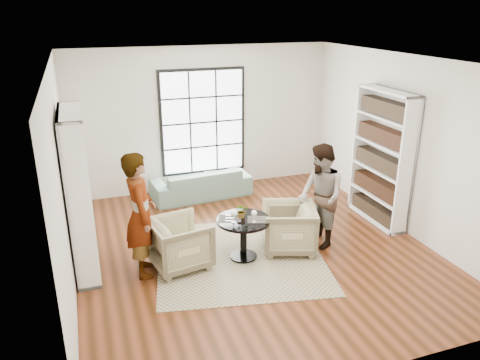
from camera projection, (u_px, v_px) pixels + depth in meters
name	position (u px, v px, depth m)	size (l,w,h in m)	color
ground	(252.00, 248.00, 7.66)	(6.00, 6.00, 0.00)	brown
room_shell	(241.00, 166.00, 7.70)	(6.00, 6.01, 6.00)	silver
rug	(240.00, 257.00, 7.38)	(2.55, 2.55, 0.01)	tan
pedestal_table	(243.00, 230.00, 7.20)	(0.83, 0.83, 0.67)	black
sofa	(201.00, 183.00, 9.66)	(2.01, 0.79, 0.59)	slate
armchair_left	(180.00, 243.00, 7.01)	(0.82, 0.84, 0.76)	tan
armchair_right	(288.00, 228.00, 7.50)	(0.82, 0.84, 0.76)	#C0B889
person_left	(140.00, 215.00, 6.65)	(0.68, 0.45, 1.86)	gray
person_right	(321.00, 196.00, 7.51)	(0.83, 0.65, 1.71)	gray
placemat_left	(230.00, 218.00, 7.16)	(0.34, 0.26, 0.01)	black
placemat_right	(259.00, 220.00, 7.11)	(0.34, 0.26, 0.01)	black
cutlery_left	(230.00, 218.00, 7.15)	(0.14, 0.22, 0.01)	silver
cutlery_right	(259.00, 219.00, 7.11)	(0.14, 0.22, 0.01)	silver
wine_glass_left	(234.00, 214.00, 6.98)	(0.09, 0.09, 0.20)	silver
wine_glass_right	(254.00, 214.00, 6.99)	(0.09, 0.09, 0.20)	silver
flower_centerpiece	(242.00, 211.00, 7.16)	(0.20, 0.17, 0.22)	gray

